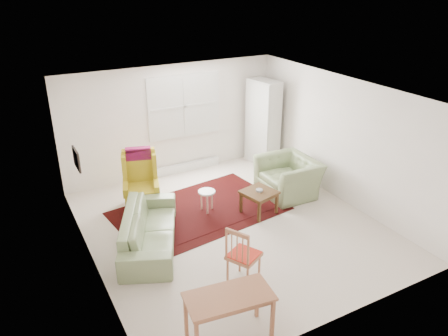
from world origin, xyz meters
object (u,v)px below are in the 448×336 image
desk (229,317)px  coffee_table (259,202)px  wingback_chair (141,181)px  armchair (289,173)px  stool (207,201)px  desk_chair (244,254)px  sofa (149,223)px  cabinet (263,123)px

desk → coffee_table: bearing=50.7°
wingback_chair → desk: size_ratio=1.08×
armchair → stool: armchair is taller
stool → desk_chair: 2.23m
sofa → cabinet: bearing=-36.3°
sofa → coffee_table: bearing=-65.7°
coffee_table → desk_chair: (-1.31, -1.63, 0.25)m
desk_chair → coffee_table: bearing=-66.7°
wingback_chair → desk_chair: bearing=-61.8°
wingback_chair → stool: 1.35m
cabinet → stool: bearing=-155.1°
sofa → desk_chair: 1.84m
wingback_chair → stool: bearing=-18.8°
wingback_chair → armchair: bearing=-0.3°
wingback_chair → stool: size_ratio=2.60×
cabinet → desk_chair: cabinet is taller
coffee_table → stool: bearing=147.4°
sofa → wingback_chair: size_ratio=1.84×
cabinet → armchair: bearing=-113.4°
cabinet → desk: size_ratio=1.89×
sofa → wingback_chair: bearing=10.6°
sofa → stool: bearing=-43.8°
stool → desk_chair: desk_chair is taller
coffee_table → wingback_chair: bearing=145.7°
coffee_table → desk: size_ratio=0.54×
cabinet → desk_chair: 4.62m
wingback_chair → stool: (1.06, -0.76, -0.36)m
wingback_chair → desk_chair: (0.59, -2.93, -0.09)m
desk → desk_chair: bearing=50.0°
armchair → desk_chair: 3.07m
armchair → stool: 1.86m
coffee_table → desk: (-2.05, -2.51, 0.10)m
armchair → coffee_table: armchair is taller
sofa → wingback_chair: (0.31, 1.32, 0.15)m
cabinet → desk_chair: (-2.72, -3.70, -0.53)m
sofa → wingback_chair: wingback_chair is taller
armchair → stool: (-1.84, 0.13, -0.24)m
sofa → stool: 1.49m
desk → desk_chair: (0.74, 0.88, 0.15)m
wingback_chair → desk: wingback_chair is taller
coffee_table → desk: bearing=-129.3°
armchair → cabinet: (0.42, 1.66, 0.56)m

